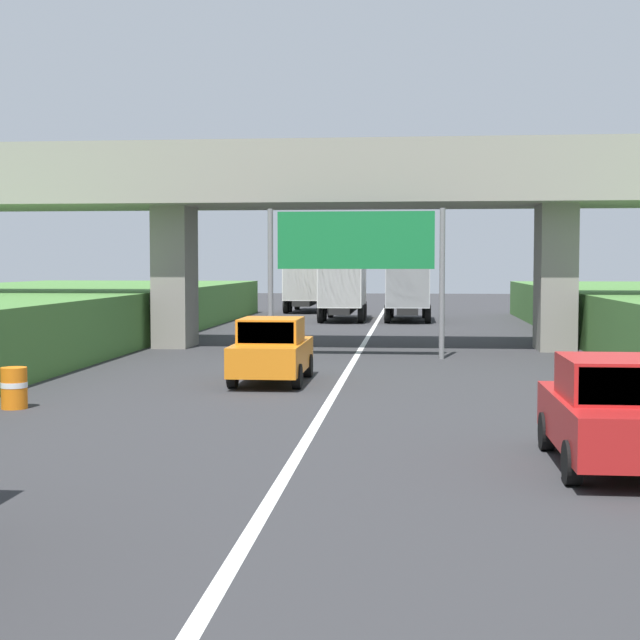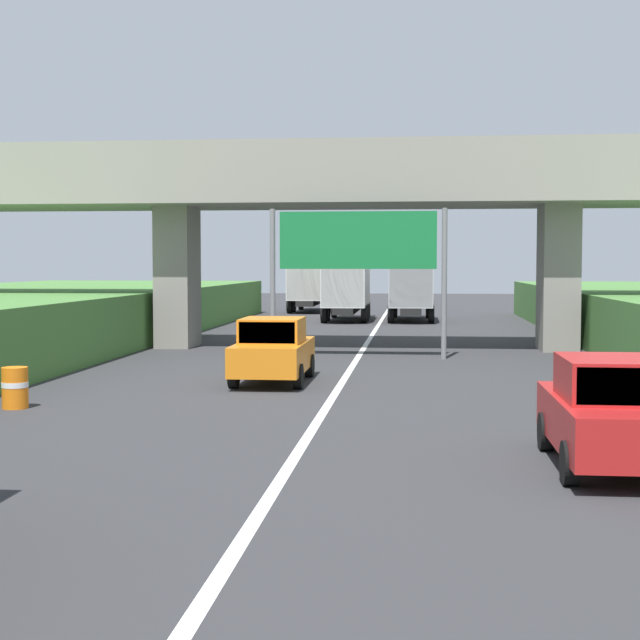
{
  "view_description": "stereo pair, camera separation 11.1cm",
  "coord_description": "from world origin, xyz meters",
  "px_view_note": "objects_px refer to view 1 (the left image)",
  "views": [
    {
      "loc": [
        1.86,
        0.33,
        3.15
      ],
      "look_at": [
        0.0,
        19.52,
        2.0
      ],
      "focal_mm": 53.31,
      "sensor_mm": 36.0,
      "label": 1
    },
    {
      "loc": [
        1.97,
        0.34,
        3.15
      ],
      "look_at": [
        0.0,
        19.52,
        2.0
      ],
      "focal_mm": 53.31,
      "sensor_mm": 36.0,
      "label": 2
    }
  ],
  "objects_px": {
    "overhead_highway_sign": "(356,249)",
    "truck_white": "(307,282)",
    "truck_silver": "(408,286)",
    "construction_barrel_3": "(14,388)",
    "truck_yellow": "(344,286)",
    "car_orange": "(272,350)",
    "car_red": "(613,413)"
  },
  "relations": [
    {
      "from": "truck_white",
      "to": "car_red",
      "type": "height_order",
      "value": "truck_white"
    },
    {
      "from": "truck_silver",
      "to": "car_orange",
      "type": "distance_m",
      "value": 27.89
    },
    {
      "from": "truck_yellow",
      "to": "overhead_highway_sign",
      "type": "bearing_deg",
      "value": -84.84
    },
    {
      "from": "truck_yellow",
      "to": "truck_white",
      "type": "bearing_deg",
      "value": 108.34
    },
    {
      "from": "truck_white",
      "to": "car_red",
      "type": "bearing_deg",
      "value": -77.99
    },
    {
      "from": "car_orange",
      "to": "construction_barrel_3",
      "type": "xyz_separation_m",
      "value": [
        -4.91,
        -4.99,
        -0.4
      ]
    },
    {
      "from": "overhead_highway_sign",
      "to": "truck_white",
      "type": "height_order",
      "value": "overhead_highway_sign"
    },
    {
      "from": "overhead_highway_sign",
      "to": "truck_white",
      "type": "bearing_deg",
      "value": 99.37
    },
    {
      "from": "overhead_highway_sign",
      "to": "truck_yellow",
      "type": "distance_m",
      "value": 20.92
    },
    {
      "from": "truck_yellow",
      "to": "car_orange",
      "type": "distance_m",
      "value": 27.52
    },
    {
      "from": "construction_barrel_3",
      "to": "truck_white",
      "type": "bearing_deg",
      "value": 87.6
    },
    {
      "from": "truck_silver",
      "to": "car_red",
      "type": "height_order",
      "value": "truck_silver"
    },
    {
      "from": "car_red",
      "to": "construction_barrel_3",
      "type": "distance_m",
      "value": 12.67
    },
    {
      "from": "truck_silver",
      "to": "truck_white",
      "type": "bearing_deg",
      "value": 125.78
    },
    {
      "from": "truck_silver",
      "to": "construction_barrel_3",
      "type": "height_order",
      "value": "truck_silver"
    },
    {
      "from": "truck_silver",
      "to": "truck_yellow",
      "type": "bearing_deg",
      "value": -177.41
    },
    {
      "from": "car_red",
      "to": "construction_barrel_3",
      "type": "xyz_separation_m",
      "value": [
        -11.69,
        4.87,
        -0.4
      ]
    },
    {
      "from": "overhead_highway_sign",
      "to": "construction_barrel_3",
      "type": "relative_size",
      "value": 6.53
    },
    {
      "from": "truck_yellow",
      "to": "car_orange",
      "type": "bearing_deg",
      "value": -89.87
    },
    {
      "from": "car_orange",
      "to": "car_red",
      "type": "relative_size",
      "value": 1.0
    },
    {
      "from": "overhead_highway_sign",
      "to": "car_orange",
      "type": "height_order",
      "value": "overhead_highway_sign"
    },
    {
      "from": "overhead_highway_sign",
      "to": "construction_barrel_3",
      "type": "bearing_deg",
      "value": -119.86
    },
    {
      "from": "truck_white",
      "to": "truck_yellow",
      "type": "bearing_deg",
      "value": -71.66
    },
    {
      "from": "car_red",
      "to": "truck_silver",
      "type": "bearing_deg",
      "value": 95.05
    },
    {
      "from": "overhead_highway_sign",
      "to": "car_red",
      "type": "bearing_deg",
      "value": -73.35
    },
    {
      "from": "truck_white",
      "to": "car_red",
      "type": "distance_m",
      "value": 47.76
    },
    {
      "from": "overhead_highway_sign",
      "to": "truck_white",
      "type": "xyz_separation_m",
      "value": [
        -4.97,
        30.11,
        -1.69
      ]
    },
    {
      "from": "overhead_highway_sign",
      "to": "construction_barrel_3",
      "type": "height_order",
      "value": "overhead_highway_sign"
    },
    {
      "from": "truck_silver",
      "to": "car_red",
      "type": "xyz_separation_m",
      "value": [
        3.31,
        -37.52,
        -1.08
      ]
    },
    {
      "from": "overhead_highway_sign",
      "to": "car_red",
      "type": "xyz_separation_m",
      "value": [
        4.96,
        -16.59,
        -2.77
      ]
    },
    {
      "from": "overhead_highway_sign",
      "to": "truck_white",
      "type": "distance_m",
      "value": 30.57
    },
    {
      "from": "truck_white",
      "to": "car_orange",
      "type": "bearing_deg",
      "value": -85.1
    }
  ]
}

